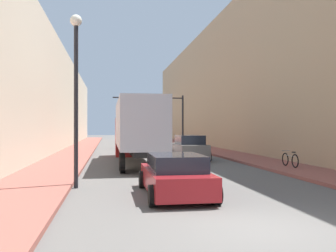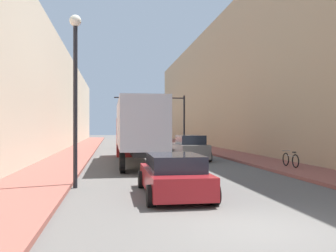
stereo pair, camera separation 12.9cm
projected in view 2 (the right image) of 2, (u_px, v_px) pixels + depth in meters
The scene contains 11 objects.
ground_plane at pixel (258, 228), 8.45m from camera, with size 200.00×200.00×0.00m, color #565451.
sidewalk_right at pixel (204, 148), 39.05m from camera, with size 3.01×80.00×0.15m.
sidewalk_left at pixel (81, 149), 37.17m from camera, with size 3.01×80.00×0.15m.
building_right at pixel (245, 83), 39.74m from camera, with size 6.00×80.00×13.96m.
building_left at pixel (34, 98), 36.52m from camera, with size 6.00×80.00×10.20m.
semi_truck at pixel (137, 128), 24.04m from camera, with size 2.45×13.34×3.86m.
sedan_car at pixel (174, 176), 12.49m from camera, with size 2.12×4.66×1.39m.
suv_car at pixel (190, 148), 25.88m from camera, with size 2.13×4.56×1.73m.
traffic_signal_gantry at pixel (164, 110), 40.84m from camera, with size 7.74×0.35×5.77m.
street_lamp at pixel (75, 76), 14.02m from camera, with size 0.44×0.44×6.51m.
parked_bicycle at pixel (291, 160), 20.05m from camera, with size 0.44×1.82×0.86m.
Camera 2 is at (-3.28, -8.06, 2.29)m, focal length 40.00 mm.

